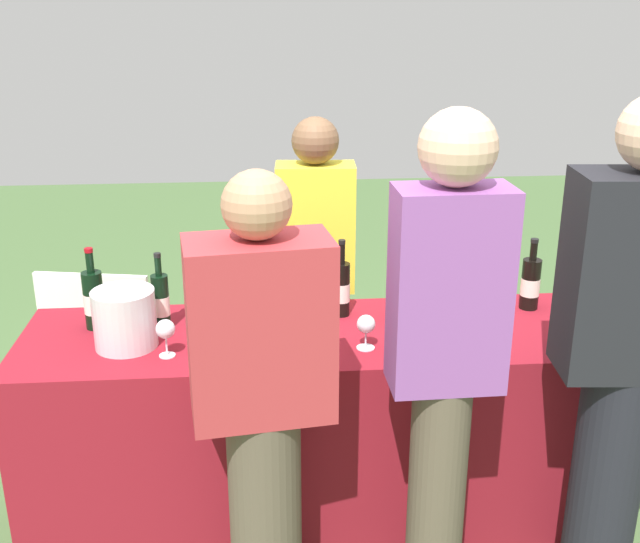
# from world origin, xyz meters

# --- Properties ---
(ground_plane) EXTENTS (12.00, 12.00, 0.00)m
(ground_plane) POSITION_xyz_m (0.00, 0.00, 0.00)
(ground_plane) COLOR #476638
(tasting_table) EXTENTS (2.30, 0.66, 0.79)m
(tasting_table) POSITION_xyz_m (0.00, 0.00, 0.40)
(tasting_table) COLOR maroon
(tasting_table) RESTS_ON ground_plane
(wine_bottle_0) EXTENTS (0.08, 0.08, 0.33)m
(wine_bottle_0) POSITION_xyz_m (-0.87, 0.12, 0.91)
(wine_bottle_0) COLOR black
(wine_bottle_0) RESTS_ON tasting_table
(wine_bottle_1) EXTENTS (0.07, 0.07, 0.31)m
(wine_bottle_1) POSITION_xyz_m (-0.61, 0.08, 0.91)
(wine_bottle_1) COLOR black
(wine_bottle_1) RESTS_ON tasting_table
(wine_bottle_2) EXTENTS (0.07, 0.07, 0.32)m
(wine_bottle_2) POSITION_xyz_m (-0.46, 0.17, 0.91)
(wine_bottle_2) COLOR black
(wine_bottle_2) RESTS_ON tasting_table
(wine_bottle_3) EXTENTS (0.07, 0.07, 0.29)m
(wine_bottle_3) POSITION_xyz_m (-0.22, 0.14, 0.90)
(wine_bottle_3) COLOR black
(wine_bottle_3) RESTS_ON tasting_table
(wine_bottle_4) EXTENTS (0.07, 0.07, 0.32)m
(wine_bottle_4) POSITION_xyz_m (0.10, 0.17, 0.91)
(wine_bottle_4) COLOR black
(wine_bottle_4) RESTS_ON tasting_table
(wine_bottle_5) EXTENTS (0.07, 0.07, 0.30)m
(wine_bottle_5) POSITION_xyz_m (0.32, 0.10, 0.90)
(wine_bottle_5) COLOR black
(wine_bottle_5) RESTS_ON tasting_table
(wine_bottle_6) EXTENTS (0.08, 0.08, 0.31)m
(wine_bottle_6) POSITION_xyz_m (0.54, 0.07, 0.91)
(wine_bottle_6) COLOR black
(wine_bottle_6) RESTS_ON tasting_table
(wine_bottle_7) EXTENTS (0.08, 0.08, 0.30)m
(wine_bottle_7) POSITION_xyz_m (0.89, 0.17, 0.90)
(wine_bottle_7) COLOR black
(wine_bottle_7) RESTS_ON tasting_table
(wine_glass_0) EXTENTS (0.07, 0.07, 0.14)m
(wine_glass_0) POSITION_xyz_m (-0.57, -0.16, 0.89)
(wine_glass_0) COLOR silver
(wine_glass_0) RESTS_ON tasting_table
(wine_glass_1) EXTENTS (0.08, 0.08, 0.14)m
(wine_glass_1) POSITION_xyz_m (-0.46, -0.08, 0.89)
(wine_glass_1) COLOR silver
(wine_glass_1) RESTS_ON tasting_table
(wine_glass_2) EXTENTS (0.08, 0.08, 0.15)m
(wine_glass_2) POSITION_xyz_m (-0.21, -0.09, 0.90)
(wine_glass_2) COLOR silver
(wine_glass_2) RESTS_ON tasting_table
(wine_glass_3) EXTENTS (0.06, 0.06, 0.14)m
(wine_glass_3) POSITION_xyz_m (-0.07, -0.05, 0.89)
(wine_glass_3) COLOR silver
(wine_glass_3) RESTS_ON tasting_table
(wine_glass_4) EXTENTS (0.07, 0.07, 0.13)m
(wine_glass_4) POSITION_xyz_m (0.16, -0.16, 0.88)
(wine_glass_4) COLOR silver
(wine_glass_4) RESTS_ON tasting_table
(wine_glass_5) EXTENTS (0.06, 0.06, 0.14)m
(wine_glass_5) POSITION_xyz_m (0.36, -0.16, 0.89)
(wine_glass_5) COLOR silver
(wine_glass_5) RESTS_ON tasting_table
(ice_bucket) EXTENTS (0.23, 0.23, 0.22)m
(ice_bucket) POSITION_xyz_m (-0.72, -0.06, 0.90)
(ice_bucket) COLOR silver
(ice_bucket) RESTS_ON tasting_table
(server_pouring) EXTENTS (0.36, 0.21, 1.54)m
(server_pouring) POSITION_xyz_m (0.03, 0.57, 0.84)
(server_pouring) COLOR black
(server_pouring) RESTS_ON ground_plane
(guest_0) EXTENTS (0.47, 0.30, 1.55)m
(guest_0) POSITION_xyz_m (-0.23, -0.55, 0.83)
(guest_0) COLOR brown
(guest_0) RESTS_ON ground_plane
(guest_1) EXTENTS (0.36, 0.23, 1.73)m
(guest_1) POSITION_xyz_m (0.35, -0.56, 0.96)
(guest_1) COLOR brown
(guest_1) RESTS_ON ground_plane
(guest_2) EXTENTS (0.45, 0.27, 1.76)m
(guest_2) POSITION_xyz_m (0.94, -0.55, 0.95)
(guest_2) COLOR black
(guest_2) RESTS_ON ground_plane
(menu_board) EXTENTS (0.56, 0.14, 0.75)m
(menu_board) POSITION_xyz_m (-1.05, 0.85, 0.38)
(menu_board) COLOR white
(menu_board) RESTS_ON ground_plane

